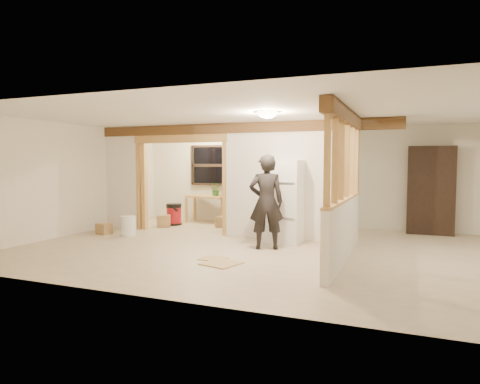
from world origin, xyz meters
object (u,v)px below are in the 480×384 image
at_px(bookshelf, 431,190).
at_px(refrigerator, 284,202).
at_px(woman, 266,202).
at_px(work_table, 208,209).
at_px(shop_vac, 174,214).

bearing_deg(bookshelf, refrigerator, -141.67).
relative_size(refrigerator, woman, 0.94).
bearing_deg(refrigerator, woman, -99.97).
bearing_deg(work_table, shop_vac, -118.57).
height_order(work_table, bookshelf, bookshelf).
height_order(refrigerator, bookshelf, bookshelf).
relative_size(refrigerator, bookshelf, 0.84).
relative_size(shop_vac, bookshelf, 0.28).
distance_m(refrigerator, woman, 0.77).
height_order(refrigerator, shop_vac, refrigerator).
height_order(woman, bookshelf, bookshelf).
relative_size(woman, bookshelf, 0.89).
relative_size(refrigerator, shop_vac, 2.96).
bearing_deg(bookshelf, work_table, -177.79).
distance_m(refrigerator, work_table, 3.40).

